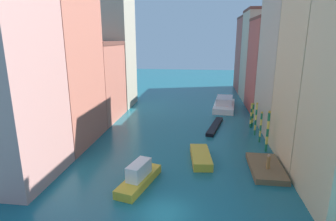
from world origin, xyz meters
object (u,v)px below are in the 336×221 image
at_px(gondola_black, 215,126).
at_px(mooring_pole_4, 251,115).
at_px(mooring_pole_1, 261,127).
at_px(motorboat_1, 139,177).
at_px(person_on_dock, 268,162).
at_px(mooring_pole_2, 256,119).
at_px(mooring_pole_3, 253,115).
at_px(mooring_pole_0, 268,131).
at_px(motorboat_0, 201,157).
at_px(vaporetto_white, 224,104).
at_px(waterfront_dock, 266,168).

bearing_deg(gondola_black, mooring_pole_4, 9.75).
bearing_deg(mooring_pole_1, motorboat_1, -136.53).
relative_size(person_on_dock, mooring_pole_2, 0.32).
xyz_separation_m(gondola_black, motorboat_1, (-7.71, -17.95, 0.56)).
bearing_deg(mooring_pole_4, mooring_pole_3, 33.65).
bearing_deg(mooring_pole_0, motorboat_0, -155.12).
distance_m(vaporetto_white, motorboat_1, 31.47).
xyz_separation_m(vaporetto_white, motorboat_0, (-4.24, -23.93, -0.48)).
bearing_deg(mooring_pole_3, mooring_pole_2, -94.01).
xyz_separation_m(waterfront_dock, mooring_pole_1, (0.88, 8.17, 1.85)).
distance_m(person_on_dock, mooring_pole_3, 15.38).
distance_m(mooring_pole_0, mooring_pole_4, 9.33).
bearing_deg(waterfront_dock, mooring_pole_3, 86.10).
height_order(mooring_pole_2, motorboat_1, mooring_pole_2).
height_order(mooring_pole_3, vaporetto_white, mooring_pole_3).
distance_m(waterfront_dock, gondola_black, 14.30).
bearing_deg(gondola_black, motorboat_0, -99.64).
height_order(mooring_pole_0, vaporetto_white, mooring_pole_0).
bearing_deg(gondola_black, mooring_pole_2, -25.47).
xyz_separation_m(mooring_pole_0, motorboat_1, (-13.50, -9.57, -1.81)).
relative_size(mooring_pole_2, gondola_black, 0.54).
height_order(person_on_dock, gondola_black, person_on_dock).
height_order(person_on_dock, mooring_pole_4, mooring_pole_4).
xyz_separation_m(mooring_pole_0, mooring_pole_2, (-0.33, 5.77, -0.19)).
bearing_deg(mooring_pole_3, mooring_pole_0, -89.58).
xyz_separation_m(mooring_pole_2, mooring_pole_3, (0.26, 3.73, -0.48)).
bearing_deg(person_on_dock, mooring_pole_4, 87.35).
bearing_deg(mooring_pole_2, waterfront_dock, -93.86).
bearing_deg(waterfront_dock, mooring_pole_4, 87.25).
distance_m(gondola_black, motorboat_0, 12.18).
relative_size(mooring_pole_0, motorboat_1, 0.80).
height_order(mooring_pole_2, mooring_pole_4, mooring_pole_2).
bearing_deg(motorboat_0, motorboat_1, -133.66).
xyz_separation_m(waterfront_dock, mooring_pole_0, (1.07, 5.12, 2.32)).
bearing_deg(motorboat_0, mooring_pole_2, 51.44).
xyz_separation_m(mooring_pole_0, motorboat_0, (-7.83, -3.63, -2.16)).
distance_m(mooring_pole_4, gondola_black, 5.76).
bearing_deg(mooring_pole_0, vaporetto_white, 100.02).
relative_size(mooring_pole_3, mooring_pole_4, 0.99).
relative_size(person_on_dock, vaporetto_white, 0.16).
bearing_deg(mooring_pole_0, mooring_pole_1, 93.42).
xyz_separation_m(mooring_pole_2, motorboat_0, (-7.50, -9.40, -1.97)).
distance_m(motorboat_0, motorboat_1, 8.22).
relative_size(mooring_pole_3, vaporetto_white, 0.39).
bearing_deg(waterfront_dock, gondola_black, 109.29).
bearing_deg(person_on_dock, waterfront_dock, 89.48).
relative_size(vaporetto_white, motorboat_0, 1.69).
bearing_deg(mooring_pole_3, mooring_pole_4, -146.35).
height_order(mooring_pole_3, mooring_pole_4, mooring_pole_4).
xyz_separation_m(mooring_pole_4, motorboat_0, (-7.45, -12.93, -1.52)).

